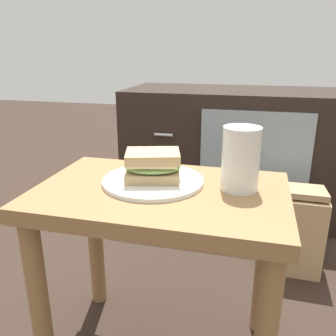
{
  "coord_description": "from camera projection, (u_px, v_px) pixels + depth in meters",
  "views": [
    {
      "loc": [
        0.19,
        -0.7,
        0.76
      ],
      "look_at": [
        0.02,
        0.0,
        0.51
      ],
      "focal_mm": 37.68,
      "sensor_mm": 36.0,
      "label": 1
    }
  ],
  "objects": [
    {
      "name": "side_table",
      "position": [
        161.0,
        225.0,
        0.82
      ],
      "size": [
        0.56,
        0.36,
        0.46
      ],
      "color": "olive",
      "rests_on": "ground"
    },
    {
      "name": "plate",
      "position": [
        153.0,
        181.0,
        0.82
      ],
      "size": [
        0.23,
        0.23,
        0.01
      ],
      "primitive_type": "cylinder",
      "color": "silver",
      "rests_on": "side_table"
    },
    {
      "name": "paper_bag",
      "position": [
        292.0,
        228.0,
        1.26
      ],
      "size": [
        0.21,
        0.18,
        0.31
      ],
      "color": "tan",
      "rests_on": "ground"
    },
    {
      "name": "tv_cabinet",
      "position": [
        229.0,
        151.0,
        1.69
      ],
      "size": [
        0.96,
        0.46,
        0.58
      ],
      "color": "black",
      "rests_on": "ground"
    },
    {
      "name": "sandwich_front",
      "position": [
        153.0,
        165.0,
        0.81
      ],
      "size": [
        0.15,
        0.12,
        0.07
      ],
      "color": "tan",
      "rests_on": "plate"
    },
    {
      "name": "beer_glass",
      "position": [
        241.0,
        160.0,
        0.76
      ],
      "size": [
        0.08,
        0.08,
        0.14
      ],
      "color": "silver",
      "rests_on": "side_table"
    }
  ]
}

